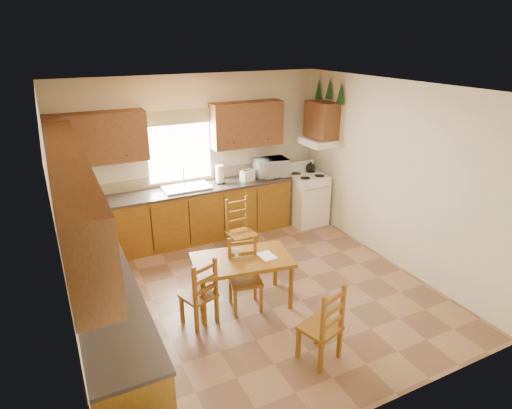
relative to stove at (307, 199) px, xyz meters
name	(u,v)px	position (x,y,z in m)	size (l,w,h in m)	color
floor	(256,292)	(-1.88, -1.69, -0.45)	(4.50, 4.50, 0.00)	#8A684C
ceiling	(256,88)	(-1.88, -1.69, 2.25)	(4.50, 4.50, 0.00)	#9E6125
wall_left	(61,234)	(-4.13, -1.69, 0.90)	(4.50, 4.50, 0.00)	beige
wall_right	(393,175)	(0.37, -1.69, 0.90)	(4.50, 4.50, 0.00)	beige
wall_back	(197,157)	(-1.88, 0.56, 0.90)	(4.50, 4.50, 0.00)	beige
wall_front	(379,289)	(-1.88, -3.94, 0.90)	(4.50, 4.50, 0.00)	beige
lower_cab_back	(184,217)	(-2.25, 0.26, -0.01)	(3.75, 0.60, 0.88)	brown
lower_cab_left	(105,308)	(-3.83, -1.84, -0.01)	(0.60, 3.60, 0.88)	brown
counter_back	(182,191)	(-2.25, 0.26, 0.45)	(3.75, 0.63, 0.04)	#39322C
counter_left	(99,272)	(-3.83, -1.84, 0.45)	(0.63, 3.60, 0.04)	#39322C
backsplash	(177,179)	(-2.25, 0.55, 0.56)	(3.75, 0.01, 0.18)	#9B8863
upper_cab_back_left	(98,138)	(-3.43, 0.40, 1.40)	(1.41, 0.33, 0.75)	brown
upper_cab_back_right	(247,124)	(-1.02, 0.40, 1.40)	(1.25, 0.33, 0.75)	brown
upper_cab_left	(71,190)	(-3.96, -1.84, 1.40)	(0.33, 3.60, 0.75)	brown
upper_cab_stove	(321,120)	(0.20, -0.04, 1.45)	(0.33, 0.62, 0.62)	brown
range_hood	(318,142)	(0.15, -0.04, 1.07)	(0.44, 0.62, 0.12)	white
window_frame	(179,148)	(-2.18, 0.53, 1.10)	(1.13, 0.02, 1.18)	white
window_pane	(179,148)	(-2.18, 0.53, 1.10)	(1.05, 0.01, 1.10)	white
window_valance	(178,117)	(-2.18, 0.50, 1.60)	(1.19, 0.01, 0.24)	#537434
sink_basin	(187,188)	(-2.18, 0.26, 0.49)	(0.75, 0.45, 0.04)	silver
pine_decal_a	(341,93)	(0.33, -0.36, 1.93)	(0.22, 0.22, 0.36)	#194220
pine_decal_b	(330,88)	(0.33, -0.04, 1.97)	(0.22, 0.22, 0.36)	#194220
pine_decal_c	(319,89)	(0.33, 0.28, 1.93)	(0.22, 0.22, 0.36)	#194220
stove	(307,199)	(0.00, 0.00, 0.00)	(0.61, 0.63, 0.91)	white
coffeemaker	(78,194)	(-3.83, 0.23, 0.65)	(0.22, 0.26, 0.37)	white
paper_towel	(220,174)	(-1.58, 0.28, 0.62)	(0.13, 0.13, 0.31)	white
toaster	(247,176)	(-1.11, 0.20, 0.56)	(0.23, 0.14, 0.19)	white
microwave	(271,168)	(-0.63, 0.24, 0.63)	(0.54, 0.39, 0.32)	white
dining_table	(242,281)	(-2.15, -1.84, -0.12)	(1.23, 0.70, 0.66)	brown
chair_near_left	(198,291)	(-2.78, -1.96, -0.02)	(0.36, 0.35, 0.87)	brown
chair_near_right	(320,323)	(-1.84, -3.13, 0.00)	(0.38, 0.36, 0.91)	brown
chair_far_left	(242,230)	(-1.64, -0.72, 0.02)	(0.40, 0.38, 0.95)	brown
chair_far_right	(245,276)	(-2.16, -1.95, 0.01)	(0.39, 0.37, 0.92)	brown
table_paper	(267,256)	(-1.84, -1.92, 0.21)	(0.18, 0.25, 0.00)	white
table_card	(235,253)	(-2.22, -1.78, 0.27)	(0.09, 0.02, 0.12)	white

